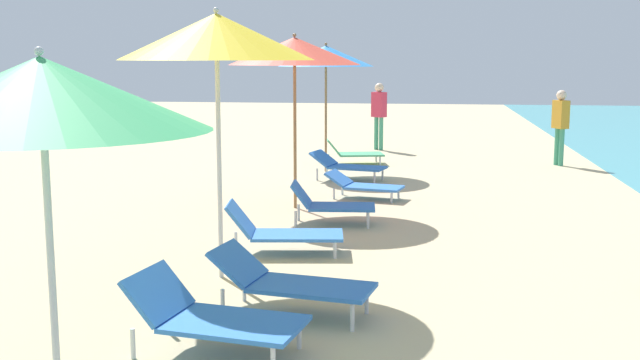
% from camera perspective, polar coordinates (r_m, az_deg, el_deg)
% --- Properties ---
extents(umbrella_second, '(2.16, 2.16, 2.46)m').
position_cam_1_polar(umbrella_second, '(5.20, -19.96, 5.99)').
color(umbrella_second, silver).
rests_on(umbrella_second, ground).
extents(lounger_second_shoreside, '(1.49, 0.92, 0.65)m').
position_cam_1_polar(lounger_second_shoreside, '(6.39, -8.02, -9.91)').
color(lounger_second_shoreside, blue).
rests_on(lounger_second_shoreside, ground).
extents(umbrella_third, '(2.07, 2.07, 2.91)m').
position_cam_1_polar(umbrella_third, '(8.25, -7.68, 10.46)').
color(umbrella_third, silver).
rests_on(umbrella_third, ground).
extents(lounger_third_shoreside, '(1.49, 0.79, 0.64)m').
position_cam_1_polar(lounger_third_shoreside, '(9.47, -2.94, -3.77)').
color(lounger_third_shoreside, blue).
rests_on(lounger_third_shoreside, ground).
extents(lounger_third_inland, '(1.58, 0.85, 0.62)m').
position_cam_1_polar(lounger_third_inland, '(7.23, -2.27, -7.49)').
color(lounger_third_inland, blue).
rests_on(lounger_third_inland, ground).
extents(umbrella_fourth, '(2.08, 2.08, 2.76)m').
position_cam_1_polar(umbrella_fourth, '(12.14, -1.90, 9.52)').
color(umbrella_fourth, olive).
rests_on(umbrella_fourth, ground).
extents(lounger_fourth_shoreside, '(1.37, 0.81, 0.45)m').
position_cam_1_polar(lounger_fourth_shoreside, '(13.15, 3.25, -0.36)').
color(lounger_fourth_shoreside, blue).
rests_on(lounger_fourth_shoreside, ground).
extents(lounger_fourth_inland, '(1.25, 0.70, 0.62)m').
position_cam_1_polar(lounger_fourth_inland, '(11.07, 0.74, -1.76)').
color(lounger_fourth_inland, blue).
rests_on(lounger_fourth_inland, ground).
extents(umbrella_farthest, '(1.99, 1.99, 2.70)m').
position_cam_1_polar(umbrella_farthest, '(16.13, 0.44, 9.17)').
color(umbrella_farthest, olive).
rests_on(umbrella_farthest, ground).
extents(lounger_farthest_shoreside, '(1.41, 0.94, 0.59)m').
position_cam_1_polar(lounger_farthest_shoreside, '(17.42, 2.41, 2.08)').
color(lounger_farthest_shoreside, '#4CA572').
rests_on(lounger_farthest_shoreside, ground).
extents(lounger_farthest_inland, '(1.55, 0.94, 0.56)m').
position_cam_1_polar(lounger_farthest_inland, '(15.09, 2.04, 1.11)').
color(lounger_farthest_inland, blue).
rests_on(lounger_farthest_inland, ground).
extents(person_walking_mid, '(0.42, 0.40, 1.74)m').
position_cam_1_polar(person_walking_mid, '(20.12, 4.39, 5.26)').
color(person_walking_mid, '#3F9972').
rests_on(person_walking_mid, ground).
extents(person_walking_far, '(0.36, 0.42, 1.68)m').
position_cam_1_polar(person_walking_far, '(17.92, 17.40, 4.28)').
color(person_walking_far, '#3F9972').
rests_on(person_walking_far, ground).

